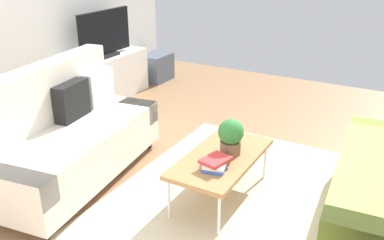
# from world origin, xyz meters

# --- Properties ---
(ground_plane) EXTENTS (7.68, 7.68, 0.00)m
(ground_plane) POSITION_xyz_m (0.00, 0.00, 0.00)
(ground_plane) COLOR #936B47
(area_rug) EXTENTS (2.90, 2.20, 0.01)m
(area_rug) POSITION_xyz_m (-0.08, -0.32, 0.01)
(area_rug) COLOR beige
(area_rug) RESTS_ON ground_plane
(couch_beige) EXTENTS (2.00, 1.09, 1.10)m
(couch_beige) POSITION_xyz_m (-0.42, 1.31, 0.45)
(couch_beige) COLOR beige
(couch_beige) RESTS_ON ground_plane
(coffee_table) EXTENTS (1.10, 0.56, 0.42)m
(coffee_table) POSITION_xyz_m (-0.03, -0.12, 0.39)
(coffee_table) COLOR #9E7042
(coffee_table) RESTS_ON ground_plane
(tv_console) EXTENTS (1.40, 0.44, 0.64)m
(tv_console) POSITION_xyz_m (1.51, 2.46, 0.32)
(tv_console) COLOR silver
(tv_console) RESTS_ON ground_plane
(tv) EXTENTS (1.00, 0.20, 0.64)m
(tv) POSITION_xyz_m (1.51, 2.44, 0.95)
(tv) COLOR black
(tv) RESTS_ON tv_console
(storage_trunk) EXTENTS (0.52, 0.40, 0.44)m
(storage_trunk) POSITION_xyz_m (2.61, 2.36, 0.22)
(storage_trunk) COLOR #4C5666
(storage_trunk) RESTS_ON ground_plane
(potted_plant) EXTENTS (0.22, 0.22, 0.32)m
(potted_plant) POSITION_xyz_m (0.05, -0.16, 0.59)
(potted_plant) COLOR brown
(potted_plant) RESTS_ON coffee_table
(table_book_0) EXTENTS (0.27, 0.22, 0.03)m
(table_book_0) POSITION_xyz_m (-0.24, -0.17, 0.44)
(table_book_0) COLOR #3359B2
(table_book_0) RESTS_ON coffee_table
(table_book_1) EXTENTS (0.28, 0.23, 0.03)m
(table_book_1) POSITION_xyz_m (-0.24, -0.17, 0.47)
(table_book_1) COLOR silver
(table_book_1) RESTS_ON table_book_0
(table_book_2) EXTENTS (0.28, 0.23, 0.03)m
(table_book_2) POSITION_xyz_m (-0.24, -0.17, 0.49)
(table_book_2) COLOR red
(table_book_2) RESTS_ON table_book_1
(vase_0) EXTENTS (0.10, 0.10, 0.19)m
(vase_0) POSITION_xyz_m (0.93, 2.51, 0.73)
(vase_0) COLOR #33B29E
(vase_0) RESTS_ON tv_console
(bottle_0) EXTENTS (0.05, 0.05, 0.17)m
(bottle_0) POSITION_xyz_m (1.09, 2.42, 0.72)
(bottle_0) COLOR orange
(bottle_0) RESTS_ON tv_console
(bottle_1) EXTENTS (0.06, 0.06, 0.17)m
(bottle_1) POSITION_xyz_m (1.19, 2.42, 0.72)
(bottle_1) COLOR purple
(bottle_1) RESTS_ON tv_console
(bottle_2) EXTENTS (0.05, 0.05, 0.21)m
(bottle_2) POSITION_xyz_m (1.30, 2.42, 0.75)
(bottle_2) COLOR #262626
(bottle_2) RESTS_ON tv_console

